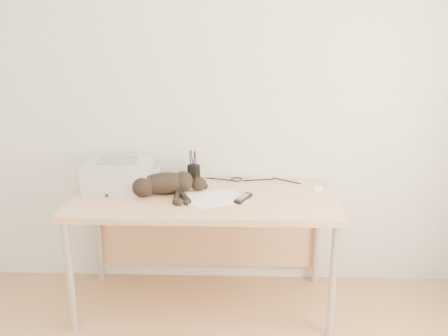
{
  "coord_description": "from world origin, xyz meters",
  "views": [
    {
      "loc": [
        0.21,
        -1.42,
        1.8
      ],
      "look_at": [
        0.13,
        1.34,
        0.94
      ],
      "focal_mm": 40.0,
      "sensor_mm": 36.0,
      "label": 1
    }
  ],
  "objects_px": {
    "mug": "(152,175)",
    "pen_cup": "(194,174)",
    "cat": "(162,185)",
    "mouse": "(317,187)",
    "desk": "(204,211)",
    "printer": "(119,174)"
  },
  "relations": [
    {
      "from": "cat",
      "to": "mouse",
      "type": "xyz_separation_m",
      "value": [
        0.96,
        0.11,
        -0.04
      ]
    },
    {
      "from": "mug",
      "to": "pen_cup",
      "type": "relative_size",
      "value": 0.5
    },
    {
      "from": "desk",
      "to": "cat",
      "type": "xyz_separation_m",
      "value": [
        -0.25,
        -0.06,
        0.19
      ]
    },
    {
      "from": "desk",
      "to": "printer",
      "type": "xyz_separation_m",
      "value": [
        -0.54,
        0.05,
        0.22
      ]
    },
    {
      "from": "cat",
      "to": "pen_cup",
      "type": "distance_m",
      "value": 0.29
    },
    {
      "from": "mouse",
      "to": "pen_cup",
      "type": "bearing_deg",
      "value": -164.36
    },
    {
      "from": "mouse",
      "to": "printer",
      "type": "bearing_deg",
      "value": -155.54
    },
    {
      "from": "mug",
      "to": "pen_cup",
      "type": "bearing_deg",
      "value": 3.11
    },
    {
      "from": "cat",
      "to": "mug",
      "type": "height_order",
      "value": "cat"
    },
    {
      "from": "desk",
      "to": "mug",
      "type": "height_order",
      "value": "mug"
    },
    {
      "from": "mouse",
      "to": "mug",
      "type": "bearing_deg",
      "value": -161.4
    },
    {
      "from": "mug",
      "to": "mouse",
      "type": "height_order",
      "value": "mug"
    },
    {
      "from": "desk",
      "to": "pen_cup",
      "type": "bearing_deg",
      "value": 115.01
    },
    {
      "from": "desk",
      "to": "mug",
      "type": "bearing_deg",
      "value": 155.94
    },
    {
      "from": "mug",
      "to": "mouse",
      "type": "xyz_separation_m",
      "value": [
        1.06,
        -0.1,
        -0.03
      ]
    },
    {
      "from": "desk",
      "to": "printer",
      "type": "height_order",
      "value": "printer"
    },
    {
      "from": "pen_cup",
      "to": "mouse",
      "type": "xyz_separation_m",
      "value": [
        0.79,
        -0.12,
        -0.04
      ]
    },
    {
      "from": "mug",
      "to": "cat",
      "type": "bearing_deg",
      "value": -65.65
    },
    {
      "from": "printer",
      "to": "pen_cup",
      "type": "bearing_deg",
      "value": 15.1
    },
    {
      "from": "desk",
      "to": "mouse",
      "type": "relative_size",
      "value": 13.35
    },
    {
      "from": "desk",
      "to": "mouse",
      "type": "bearing_deg",
      "value": 4.26
    },
    {
      "from": "desk",
      "to": "printer",
      "type": "distance_m",
      "value": 0.59
    }
  ]
}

